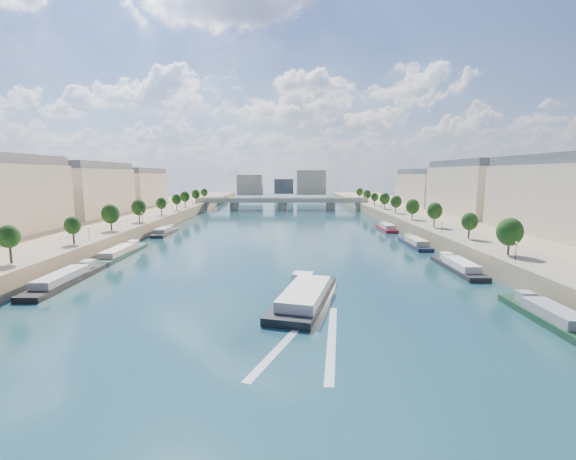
{
  "coord_description": "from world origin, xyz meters",
  "views": [
    {
      "loc": [
        2.97,
        -36.44,
        23.78
      ],
      "look_at": [
        3.31,
        91.97,
        5.0
      ],
      "focal_mm": 24.0,
      "sensor_mm": 36.0,
      "label": 1
    }
  ],
  "objects": [
    {
      "name": "pave_right",
      "position": [
        57.0,
        100.0,
        5.05
      ],
      "size": [
        14.0,
        520.0,
        0.1
      ],
      "primitive_type": "cube",
      "color": "gray",
      "rests_on": "quay_right"
    },
    {
      "name": "buildings_left",
      "position": [
        -85.0,
        112.0,
        16.45
      ],
      "size": [
        16.0,
        226.0,
        23.2
      ],
      "color": "#BDAA92",
      "rests_on": "ground"
    },
    {
      "name": "lamps_left",
      "position": [
        -52.5,
        90.0,
        7.78
      ],
      "size": [
        0.36,
        200.36,
        4.28
      ],
      "color": "black",
      "rests_on": "ground"
    },
    {
      "name": "bridge",
      "position": [
        0.0,
        219.09,
        5.08
      ],
      "size": [
        112.0,
        12.0,
        8.15
      ],
      "color": "#C1B79E",
      "rests_on": "ground"
    },
    {
      "name": "skyline",
      "position": [
        3.19,
        319.52,
        14.66
      ],
      "size": [
        79.0,
        42.0,
        22.0
      ],
      "color": "#BDAA92",
      "rests_on": "ground"
    },
    {
      "name": "quay_left",
      "position": [
        -72.0,
        100.0,
        2.5
      ],
      "size": [
        44.0,
        520.0,
        5.0
      ],
      "primitive_type": "cube",
      "color": "#9E8460",
      "rests_on": "ground"
    },
    {
      "name": "trees_left",
      "position": [
        -55.0,
        102.0,
        10.48
      ],
      "size": [
        4.8,
        268.8,
        8.26
      ],
      "color": "#382B1E",
      "rests_on": "ground"
    },
    {
      "name": "wake",
      "position": [
        6.28,
        16.58,
        0.02
      ],
      "size": [
        14.22,
        25.92,
        0.04
      ],
      "color": "silver",
      "rests_on": "ground"
    },
    {
      "name": "pave_left",
      "position": [
        -57.0,
        100.0,
        5.05
      ],
      "size": [
        14.0,
        520.0,
        0.1
      ],
      "primitive_type": "cube",
      "color": "gray",
      "rests_on": "quay_left"
    },
    {
      "name": "moored_barges_left",
      "position": [
        -45.5,
        43.97,
        0.84
      ],
      "size": [
        5.0,
        160.32,
        3.6
      ],
      "color": "#171732",
      "rests_on": "ground"
    },
    {
      "name": "ground",
      "position": [
        0.0,
        100.0,
        0.0
      ],
      "size": [
        700.0,
        700.0,
        0.0
      ],
      "primitive_type": "plane",
      "color": "#0C2934",
      "rests_on": "ground"
    },
    {
      "name": "quay_right",
      "position": [
        72.0,
        100.0,
        2.5
      ],
      "size": [
        44.0,
        520.0,
        5.0
      ],
      "primitive_type": "cube",
      "color": "#9E8460",
      "rests_on": "ground"
    },
    {
      "name": "lamps_right",
      "position": [
        52.5,
        105.0,
        7.78
      ],
      "size": [
        0.36,
        200.36,
        4.28
      ],
      "color": "black",
      "rests_on": "ground"
    },
    {
      "name": "tour_barge",
      "position": [
        6.28,
        33.17,
        1.07
      ],
      "size": [
        15.03,
        29.24,
        3.82
      ],
      "rotation": [
        0.0,
        0.0,
        -0.26
      ],
      "color": "black",
      "rests_on": "ground"
    },
    {
      "name": "buildings_right",
      "position": [
        85.0,
        112.0,
        16.45
      ],
      "size": [
        16.0,
        226.0,
        23.2
      ],
      "color": "#BDAA92",
      "rests_on": "ground"
    },
    {
      "name": "moored_barges_right",
      "position": [
        45.5,
        53.67,
        0.84
      ],
      "size": [
        5.0,
        158.07,
        3.6
      ],
      "color": "black",
      "rests_on": "ground"
    },
    {
      "name": "trees_right",
      "position": [
        55.0,
        110.0,
        10.48
      ],
      "size": [
        4.8,
        268.8,
        8.26
      ],
      "color": "#382B1E",
      "rests_on": "ground"
    }
  ]
}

